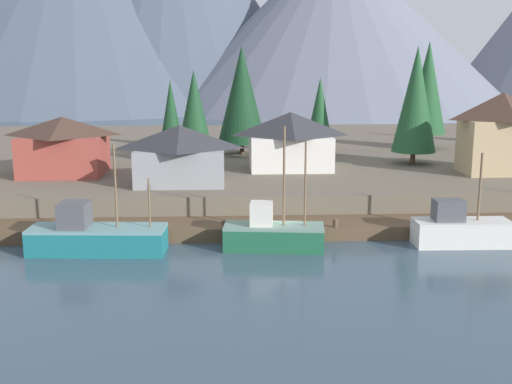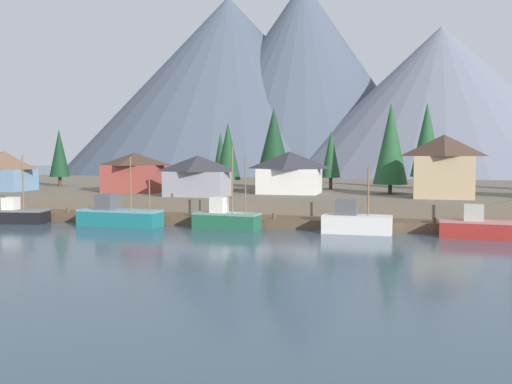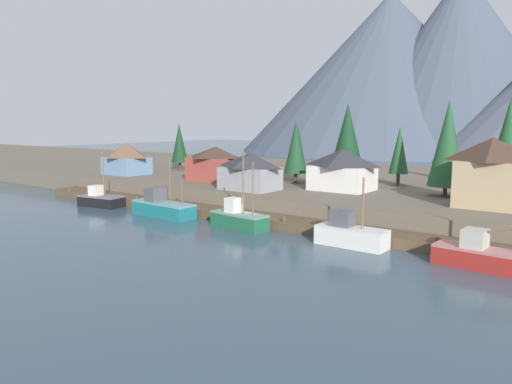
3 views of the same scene
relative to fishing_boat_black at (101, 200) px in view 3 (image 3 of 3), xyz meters
name	(u,v)px [view 3 (image 3 of 3)]	position (x,y,z in m)	size (l,w,h in m)	color
ground_plane	(337,207)	(24.93, 22.06, -1.44)	(400.00, 400.00, 1.00)	#384C5B
dock	(263,219)	(24.93, 4.05, -0.44)	(80.00, 4.00, 1.60)	brown
shoreline_bank	(372,186)	(24.93, 34.06, 0.31)	(400.00, 56.00, 2.50)	#665B4C
mountain_west_peak	(388,73)	(-22.38, 155.36, 30.87)	(119.59, 119.59, 63.62)	#475160
mountain_central_peak	(459,63)	(5.46, 154.06, 32.65)	(92.08, 92.08, 67.19)	#475160
fishing_boat_black	(101,200)	(0.00, 0.00, 0.00)	(6.66, 3.78, 7.59)	black
fishing_boat_teal	(162,207)	(12.24, 0.25, 0.19)	(9.26, 3.37, 7.40)	#196B70
fishing_boat_green	(239,219)	(24.26, 0.39, 0.14)	(7.02, 3.12, 8.48)	#1E5B3D
fishing_boat_white	(350,234)	(37.45, 0.68, 0.19)	(6.74, 2.54, 6.56)	silver
fishing_boat_red	(492,258)	(49.71, 0.41, 0.07)	(9.25, 3.09, 8.02)	maroon
house_tan	(491,172)	(46.33, 15.17, 5.36)	(7.07, 4.57, 7.45)	tan
house_white	(342,169)	(27.33, 18.67, 4.36)	(8.09, 6.21, 5.47)	silver
house_blue	(126,158)	(-12.23, 14.15, 4.39)	(7.47, 5.95, 5.53)	#6689A8
house_red	(216,163)	(6.37, 16.75, 4.26)	(7.59, 6.71, 5.29)	#9E4238
house_grey	(250,171)	(17.30, 11.41, 4.11)	(7.73, 5.38, 4.99)	gray
conifer_near_left	(296,146)	(18.08, 21.59, 7.02)	(3.48, 3.48, 9.44)	#4C3823
conifer_near_right	(347,138)	(22.98, 28.65, 8.16)	(5.33, 5.33, 11.91)	#4C3823
conifer_mid_left	(299,150)	(15.35, 26.75, 6.26)	(2.58, 2.58, 8.29)	#4C3823
conifer_mid_right	(399,150)	(31.53, 28.00, 6.63)	(2.76, 2.76, 8.50)	#4C3823
conifer_back_right	(448,143)	(40.08, 21.15, 8.04)	(4.41, 4.41, 11.74)	#4C3823
conifer_centre	(179,143)	(-10.65, 25.48, 6.73)	(3.10, 3.10, 8.89)	#4C3823
conifer_far_left	(509,137)	(44.82, 32.33, 8.70)	(4.57, 4.57, 12.52)	#4C3823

